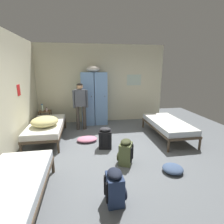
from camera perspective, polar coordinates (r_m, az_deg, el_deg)
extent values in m
plane|color=slate|center=(4.37, 0.59, -13.03)|extent=(8.52, 8.52, 0.00)
cube|color=beige|center=(6.58, -3.53, 9.04)|extent=(4.70, 0.06, 2.82)
cube|color=beige|center=(4.20, -32.37, 3.90)|extent=(0.06, 5.32, 2.82)
cube|color=#B7CCBC|center=(6.78, 7.19, 10.31)|extent=(0.55, 0.01, 0.40)
cube|color=red|center=(5.05, -28.11, 6.29)|extent=(0.01, 0.20, 0.28)
cube|color=#6B93C6|center=(6.30, -7.94, 4.26)|extent=(0.44, 0.52, 1.85)
cylinder|color=black|center=(6.01, -6.74, 5.03)|extent=(0.02, 0.03, 0.02)
cube|color=#6B93C6|center=(6.33, -3.76, 4.41)|extent=(0.44, 0.52, 1.85)
cylinder|color=black|center=(6.05, -2.37, 5.18)|extent=(0.02, 0.03, 0.02)
ellipsoid|color=beige|center=(6.22, -6.09, 13.77)|extent=(0.48, 0.36, 0.22)
cylinder|color=brown|center=(6.38, -22.55, -2.59)|extent=(0.03, 0.03, 0.55)
cylinder|color=brown|center=(6.31, -19.46, -2.50)|extent=(0.03, 0.03, 0.55)
cylinder|color=brown|center=(6.63, -22.05, -1.93)|extent=(0.03, 0.03, 0.55)
cylinder|color=brown|center=(6.56, -19.07, -1.83)|extent=(0.03, 0.03, 0.55)
cube|color=brown|center=(6.49, -20.72, -2.90)|extent=(0.38, 0.30, 0.02)
cube|color=brown|center=(6.40, -21.01, 0.25)|extent=(0.38, 0.30, 0.02)
cylinder|color=#473828|center=(3.99, -31.15, -15.85)|extent=(0.06, 0.06, 0.28)
cylinder|color=#473828|center=(3.76, -18.68, -16.30)|extent=(0.06, 0.06, 0.28)
cube|color=#473828|center=(3.03, -30.28, -21.90)|extent=(0.90, 1.90, 0.06)
cube|color=silver|center=(2.98, -30.53, -20.32)|extent=(0.87, 1.84, 0.14)
cube|color=white|center=(2.94, -30.73, -19.09)|extent=(0.86, 1.82, 0.01)
cylinder|color=#473828|center=(4.67, -27.52, -10.97)|extent=(0.06, 0.06, 0.28)
cylinder|color=#473828|center=(4.48, -17.08, -11.01)|extent=(0.06, 0.06, 0.28)
cylinder|color=#473828|center=(6.33, -22.58, -4.01)|extent=(0.06, 0.06, 0.28)
cylinder|color=#473828|center=(6.18, -14.97, -3.79)|extent=(0.06, 0.06, 0.28)
cube|color=#473828|center=(5.33, -20.48, -5.21)|extent=(0.90, 1.90, 0.06)
cube|color=silver|center=(5.30, -20.57, -4.19)|extent=(0.87, 1.84, 0.14)
cube|color=white|center=(5.28, -20.64, -3.42)|extent=(0.86, 1.82, 0.01)
cylinder|color=#473828|center=(6.45, 17.18, -3.20)|extent=(0.06, 0.06, 0.28)
cylinder|color=#473828|center=(6.12, 10.12, -3.69)|extent=(0.06, 0.06, 0.28)
cylinder|color=#473828|center=(4.98, 26.66, -9.33)|extent=(0.06, 0.06, 0.28)
cylinder|color=#473828|center=(4.55, 17.92, -10.65)|extent=(0.06, 0.06, 0.28)
cube|color=#473828|center=(5.43, 17.62, -4.60)|extent=(0.90, 1.90, 0.06)
cube|color=silver|center=(5.40, 17.70, -3.60)|extent=(0.87, 1.84, 0.14)
cube|color=white|center=(5.38, 17.76, -2.84)|extent=(0.86, 1.82, 0.01)
ellipsoid|color=#D1C67F|center=(5.00, -21.07, -2.86)|extent=(0.70, 0.74, 0.25)
cylinder|color=#3D3833|center=(5.85, -8.96, -1.85)|extent=(0.12, 0.12, 0.80)
cylinder|color=#3D3833|center=(5.85, -11.06, -1.94)|extent=(0.12, 0.12, 0.80)
cube|color=#474C56|center=(5.70, -10.30, 4.58)|extent=(0.33, 0.19, 0.54)
cylinder|color=#474C56|center=(5.71, -8.23, 4.28)|extent=(0.08, 0.08, 0.56)
cylinder|color=#474C56|center=(5.72, -12.33, 4.11)|extent=(0.08, 0.08, 0.56)
sphere|color=tan|center=(5.66, -10.46, 8.22)|extent=(0.19, 0.19, 0.19)
ellipsoid|color=black|center=(5.65, -10.49, 8.71)|extent=(0.18, 0.18, 0.11)
cylinder|color=silver|center=(6.41, -21.76, 1.24)|extent=(0.07, 0.07, 0.21)
cylinder|color=#2666B2|center=(6.38, -21.86, 2.30)|extent=(0.04, 0.04, 0.04)
cylinder|color=beige|center=(6.33, -20.51, 0.75)|extent=(0.06, 0.06, 0.11)
cylinder|color=black|center=(6.32, -20.56, 1.36)|extent=(0.03, 0.03, 0.03)
cube|color=#566038|center=(3.83, 4.48, -13.35)|extent=(0.35, 0.39, 0.46)
ellipsoid|color=#383D23|center=(3.90, 2.23, -14.17)|extent=(0.18, 0.25, 0.20)
ellipsoid|color=#383D23|center=(3.72, 4.56, -9.66)|extent=(0.32, 0.35, 0.10)
cube|color=black|center=(3.88, 6.76, -12.68)|extent=(0.04, 0.06, 0.32)
cube|color=black|center=(3.73, 6.29, -13.87)|extent=(0.04, 0.06, 0.32)
cube|color=black|center=(4.51, -2.21, -8.91)|extent=(0.35, 0.28, 0.46)
ellipsoid|color=#2D2D33|center=(4.68, -2.19, -9.12)|extent=(0.25, 0.11, 0.20)
ellipsoid|color=#2D2D33|center=(4.41, -2.24, -5.68)|extent=(0.31, 0.25, 0.10)
cube|color=black|center=(4.38, -1.06, -9.31)|extent=(0.05, 0.03, 0.32)
cube|color=black|center=(4.38, -3.39, -9.33)|extent=(0.05, 0.03, 0.32)
cube|color=navy|center=(2.88, 0.84, -23.82)|extent=(0.25, 0.33, 0.46)
ellipsoid|color=black|center=(2.96, 3.96, -24.67)|extent=(0.09, 0.24, 0.20)
ellipsoid|color=black|center=(2.72, 0.86, -19.33)|extent=(0.23, 0.30, 0.10)
cube|color=black|center=(2.77, -1.72, -24.88)|extent=(0.03, 0.05, 0.32)
cube|color=black|center=(2.91, -2.38, -22.73)|extent=(0.03, 0.05, 0.32)
ellipsoid|color=pink|center=(5.00, -8.12, -8.74)|extent=(0.56, 0.41, 0.12)
ellipsoid|color=#42567A|center=(3.83, 19.19, -17.02)|extent=(0.41, 0.40, 0.13)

